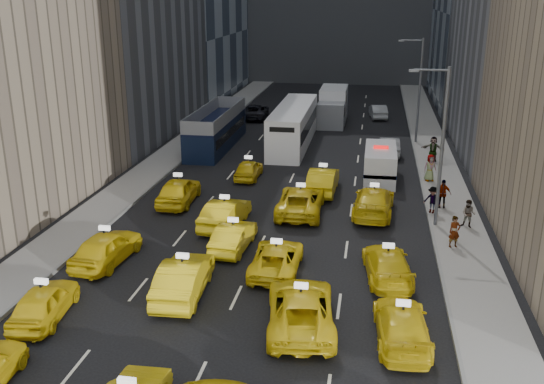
{
  "coord_description": "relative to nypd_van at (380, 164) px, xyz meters",
  "views": [
    {
      "loc": [
        5.5,
        -21.07,
        12.79
      ],
      "look_at": [
        0.12,
        10.74,
        2.0
      ],
      "focal_mm": 40.0,
      "sensor_mm": 36.0,
      "label": 1
    }
  ],
  "objects": [
    {
      "name": "ground",
      "position": [
        -6.17,
        -20.79,
        -1.09
      ],
      "size": [
        160.0,
        160.0,
        0.0
      ],
      "primitive_type": "plane",
      "color": "black",
      "rests_on": "ground"
    },
    {
      "name": "sidewalk_west",
      "position": [
        -16.67,
        4.21,
        -1.02
      ],
      "size": [
        3.0,
        90.0,
        0.15
      ],
      "primitive_type": "cube",
      "color": "gray",
      "rests_on": "ground"
    },
    {
      "name": "sidewalk_east",
      "position": [
        4.33,
        4.21,
        -1.02
      ],
      "size": [
        3.0,
        90.0,
        0.15
      ],
      "primitive_type": "cube",
      "color": "gray",
      "rests_on": "ground"
    },
    {
      "name": "curb_west",
      "position": [
        -15.22,
        4.21,
        -1.0
      ],
      "size": [
        0.15,
        90.0,
        0.18
      ],
      "primitive_type": "cube",
      "color": "slate",
      "rests_on": "ground"
    },
    {
      "name": "curb_east",
      "position": [
        2.88,
        4.21,
        -1.0
      ],
      "size": [
        0.15,
        90.0,
        0.18
      ],
      "primitive_type": "cube",
      "color": "slate",
      "rests_on": "ground"
    },
    {
      "name": "streetlight_near",
      "position": [
        3.01,
        -8.79,
        3.83
      ],
      "size": [
        2.15,
        0.22,
        9.0
      ],
      "color": "#595B60",
      "rests_on": "ground"
    },
    {
      "name": "streetlight_far",
      "position": [
        3.01,
        11.21,
        3.83
      ],
      "size": [
        2.15,
        0.22,
        9.0
      ],
      "color": "#595B60",
      "rests_on": "ground"
    },
    {
      "name": "taxi_4",
      "position": [
        -13.47,
        -21.81,
        -0.37
      ],
      "size": [
        2.2,
        4.45,
        1.46
      ],
      "primitive_type": "imported",
      "rotation": [
        0.0,
        0.0,
        3.26
      ],
      "color": "yellow",
      "rests_on": "ground"
    },
    {
      "name": "taxi_5",
      "position": [
        -8.47,
        -18.92,
        -0.26
      ],
      "size": [
        2.05,
        5.15,
        1.67
      ],
      "primitive_type": "imported",
      "rotation": [
        0.0,
        0.0,
        3.2
      ],
      "color": "yellow",
      "rests_on": "ground"
    },
    {
      "name": "taxi_6",
      "position": [
        -3.09,
        -20.63,
        -0.31
      ],
      "size": [
        3.34,
        5.92,
        1.56
      ],
      "primitive_type": "imported",
      "rotation": [
        0.0,
        0.0,
        3.28
      ],
      "color": "yellow",
      "rests_on": "ground"
    },
    {
      "name": "taxi_7",
      "position": [
        0.83,
        -21.09,
        -0.39
      ],
      "size": [
        2.3,
        4.97,
        1.41
      ],
      "primitive_type": "imported",
      "rotation": [
        0.0,
        0.0,
        3.21
      ],
      "color": "yellow",
      "rests_on": "ground"
    },
    {
      "name": "taxi_8",
      "position": [
        -13.22,
        -16.34,
        -0.29
      ],
      "size": [
        2.33,
        4.89,
        1.61
      ],
      "primitive_type": "imported",
      "rotation": [
        0.0,
        0.0,
        3.05
      ],
      "color": "yellow",
      "rests_on": "ground"
    },
    {
      "name": "taxi_9",
      "position": [
        -7.45,
        -13.69,
        -0.39
      ],
      "size": [
        1.75,
        4.36,
        1.41
      ],
      "primitive_type": "imported",
      "rotation": [
        0.0,
        0.0,
        3.08
      ],
      "color": "yellow",
      "rests_on": "ground"
    },
    {
      "name": "taxi_10",
      "position": [
        -4.84,
        -15.89,
        -0.43
      ],
      "size": [
        2.27,
        4.82,
        1.33
      ],
      "primitive_type": "imported",
      "rotation": [
        0.0,
        0.0,
        3.15
      ],
      "color": "yellow",
      "rests_on": "ground"
    },
    {
      "name": "taxi_11",
      "position": [
        0.36,
        -15.76,
        -0.38
      ],
      "size": [
        2.6,
        5.11,
        1.42
      ],
      "primitive_type": "imported",
      "rotation": [
        0.0,
        0.0,
        3.27
      ],
      "color": "yellow",
      "rests_on": "ground"
    },
    {
      "name": "taxi_12",
      "position": [
        -12.45,
        -7.33,
        -0.26
      ],
      "size": [
        2.15,
        4.96,
        1.67
      ],
      "primitive_type": "imported",
      "rotation": [
        0.0,
        0.0,
        3.18
      ],
      "color": "yellow",
      "rests_on": "ground"
    },
    {
      "name": "taxi_13",
      "position": [
        -8.64,
        -10.66,
        -0.32
      ],
      "size": [
        2.18,
        4.88,
        1.56
      ],
      "primitive_type": "imported",
      "rotation": [
        0.0,
        0.0,
        3.03
      ],
      "color": "yellow",
      "rests_on": "ground"
    },
    {
      "name": "taxi_14",
      "position": [
        -4.68,
        -7.8,
        -0.31
      ],
      "size": [
        2.68,
        5.67,
        1.56
      ],
      "primitive_type": "imported",
      "rotation": [
        0.0,
        0.0,
        3.16
      ],
      "color": "yellow",
      "rests_on": "ground"
    },
    {
      "name": "taxi_15",
      "position": [
        -0.36,
        -7.26,
        -0.28
      ],
      "size": [
        2.61,
        5.73,
        1.63
      ],
      "primitive_type": "imported",
      "rotation": [
        0.0,
        0.0,
        3.08
      ],
      "color": "yellow",
      "rests_on": "ground"
    },
    {
      "name": "taxi_16",
      "position": [
        -9.21,
        -1.36,
        -0.42
      ],
      "size": [
        1.59,
        3.94,
        1.34
      ],
      "primitive_type": "imported",
      "rotation": [
        0.0,
        0.0,
        3.14
      ],
      "color": "yellow",
      "rests_on": "ground"
    },
    {
      "name": "taxi_17",
      "position": [
        -3.72,
        -3.6,
        -0.27
      ],
      "size": [
        1.88,
        5.07,
        1.66
      ],
      "primitive_type": "imported",
      "rotation": [
        0.0,
        0.0,
        3.12
      ],
      "color": "yellow",
      "rests_on": "ground"
    },
    {
      "name": "nypd_van",
      "position": [
        0.0,
        0.0,
        0.0
      ],
      "size": [
        2.74,
        5.83,
        2.42
      ],
      "rotation": [
        0.0,
        0.0,
        0.1
      ],
      "color": "silver",
      "rests_on": "ground"
    },
    {
      "name": "double_decker",
      "position": [
        -13.73,
        7.04,
        0.56
      ],
      "size": [
        4.14,
        11.76,
        3.35
      ],
      "rotation": [
        0.0,
        0.0,
        0.13
      ],
      "color": "black",
      "rests_on": "ground"
    },
    {
      "name": "city_bus",
      "position": [
        -7.38,
        8.89,
        0.59
      ],
      "size": [
        4.36,
        13.39,
        3.4
      ],
      "rotation": [
        0.0,
        0.0,
        0.13
      ],
      "color": "white",
      "rests_on": "ground"
    },
    {
      "name": "box_truck",
      "position": [
        -4.7,
        18.71,
        0.61
      ],
      "size": [
        2.88,
        7.65,
        3.45
      ],
      "rotation": [
        0.0,
        0.0,
        -0.04
      ],
      "color": "white",
      "rests_on": "ground"
    },
    {
      "name": "misc_car_0",
      "position": [
        0.76,
        6.99,
        -0.38
      ],
      "size": [
        1.71,
        4.4,
        1.43
      ],
      "primitive_type": "imported",
      "rotation": [
        0.0,
        0.0,
        3.19
      ],
      "color": "#A0A2A7",
      "rests_on": "ground"
    },
    {
      "name": "misc_car_1",
      "position": [
        -12.83,
        19.52,
        -0.34
      ],
      "size": [
        2.88,
        5.57,
        1.5
      ],
      "primitive_type": "imported",
      "rotation": [
        0.0,
        0.0,
        3.22
      ],
      "color": "black",
      "rests_on": "ground"
    },
    {
      "name": "misc_car_2",
      "position": [
        -4.81,
        23.87,
        -0.34
      ],
      "size": [
        2.11,
        5.17,
        1.5
      ],
      "primitive_type": "imported",
      "rotation": [
        0.0,
        0.0,
        3.14
      ],
      "color": "slate",
      "rests_on": "ground"
    },
    {
      "name": "misc_car_3",
      "position": [
        -8.45,
        21.26,
        -0.42
      ],
      "size": [
        1.7,
        4.0,
        1.35
      ],
      "primitive_type": "imported",
      "rotation": [
        0.0,
        0.0,
        3.17
      ],
      "color": "black",
      "rests_on": "ground"
    },
    {
      "name": "misc_car_4",
      "position": [
        -0.18,
        21.85,
        -0.37
      ],
      "size": [
        2.07,
        4.53,
        1.44
      ],
      "primitive_type": "imported",
      "rotation": [
        0.0,
        0.0,
        3.27
      ],
      "color": "#979A9E",
      "rests_on": "ground"
    },
    {
      "name": "pedestrian_0",
      "position": [
        3.78,
        -11.85,
        -0.1
      ],
      "size": [
        0.71,
        0.58,
        1.68
      ],
      "primitive_type": "imported",
      "rotation": [
        0.0,
        0.0,
        0.34
      ],
      "color": "gray",
      "rests_on": "sidewalk_east"
    },
    {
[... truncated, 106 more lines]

